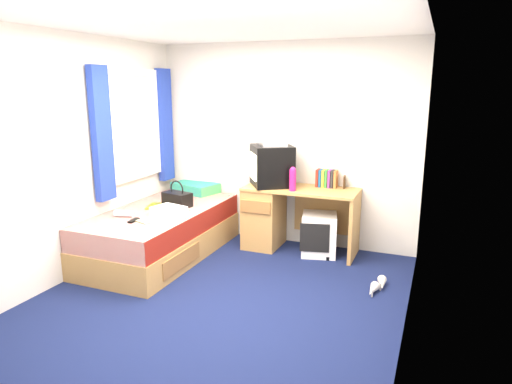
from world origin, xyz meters
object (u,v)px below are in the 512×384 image
at_px(desk, 278,214).
at_px(white_heels, 377,287).
at_px(towel, 169,212).
at_px(pillow, 195,188).
at_px(remote_control, 134,220).
at_px(bed, 162,233).
at_px(colour_swatch_fan, 141,222).
at_px(crt_tv, 271,166).
at_px(storage_cube, 319,234).
at_px(aerosol_can, 288,179).
at_px(picture_frame, 344,182).
at_px(pink_water_bottle, 293,180).
at_px(water_bottle, 124,214).
at_px(vcr, 272,142).
at_px(handbag, 177,199).
at_px(magazine, 158,206).

bearing_deg(desk, white_heels, -31.77).
distance_m(desk, towel, 1.32).
bearing_deg(pillow, remote_control, -87.43).
xyz_separation_m(bed, colour_swatch_fan, (0.09, -0.49, 0.28)).
bearing_deg(crt_tv, storage_cube, 51.60).
bearing_deg(aerosol_can, picture_frame, 17.14).
distance_m(pillow, white_heels, 2.70).
xyz_separation_m(crt_tv, pink_water_bottle, (0.32, -0.18, -0.12)).
relative_size(aerosol_can, water_bottle, 0.96).
xyz_separation_m(towel, white_heels, (2.17, 0.17, -0.55)).
relative_size(desk, water_bottle, 6.50).
bearing_deg(pillow, bed, -86.09).
distance_m(aerosol_can, water_bottle, 1.86).
bearing_deg(vcr, colour_swatch_fan, -69.04).
height_order(handbag, magazine, handbag).
bearing_deg(desk, vcr, 177.49).
xyz_separation_m(vcr, colour_swatch_fan, (-0.95, -1.25, -0.71)).
height_order(bed, pink_water_bottle, pink_water_bottle).
distance_m(crt_tv, colour_swatch_fan, 1.63).
bearing_deg(handbag, desk, 41.99).
distance_m(pillow, towel, 1.14).
xyz_separation_m(bed, crt_tv, (1.04, 0.76, 0.72)).
relative_size(pink_water_bottle, water_bottle, 1.20).
xyz_separation_m(pink_water_bottle, handbag, (-1.26, -0.39, -0.24)).
relative_size(bed, white_heels, 4.95).
bearing_deg(crt_tv, white_heels, 26.52).
height_order(desk, water_bottle, desk).
bearing_deg(aerosol_can, crt_tv, 176.87).
bearing_deg(white_heels, vcr, 149.78).
distance_m(water_bottle, colour_swatch_fan, 0.30).
distance_m(handbag, magazine, 0.24).
xyz_separation_m(desk, towel, (-0.89, -0.96, 0.19)).
relative_size(bed, remote_control, 12.50).
distance_m(picture_frame, magazine, 2.16).
xyz_separation_m(pillow, aerosol_can, (1.30, -0.15, 0.24)).
xyz_separation_m(bed, white_heels, (2.41, -0.03, -0.23)).
relative_size(magazine, colour_swatch_fan, 1.27).
xyz_separation_m(vcr, remote_control, (-1.04, -1.25, -0.71)).
height_order(picture_frame, pink_water_bottle, pink_water_bottle).
bearing_deg(remote_control, crt_tv, 42.73).
height_order(pillow, towel, pillow).
height_order(water_bottle, remote_control, water_bottle).
height_order(storage_cube, colour_swatch_fan, colour_swatch_fan).
xyz_separation_m(picture_frame, pink_water_bottle, (-0.51, -0.36, 0.05)).
height_order(bed, vcr, vcr).
bearing_deg(handbag, pillow, 116.14).
relative_size(towel, remote_control, 1.97).
height_order(picture_frame, remote_control, picture_frame).
bearing_deg(pink_water_bottle, bed, -156.73).
xyz_separation_m(towel, magazine, (-0.34, 0.29, -0.04)).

